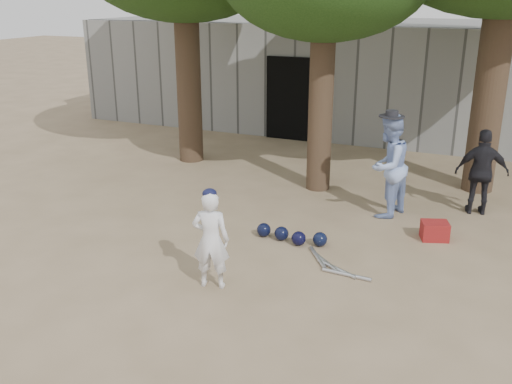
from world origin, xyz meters
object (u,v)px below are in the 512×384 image
at_px(spectator_blue, 388,166).
at_px(spectator_dark, 482,172).
at_px(red_bag, 435,231).
at_px(boy_player, 211,240).

relative_size(spectator_blue, spectator_dark, 1.18).
xyz_separation_m(spectator_blue, spectator_dark, (1.53, 0.75, -0.14)).
distance_m(spectator_dark, red_bag, 1.73).
relative_size(spectator_blue, red_bag, 4.36).
distance_m(boy_player, spectator_blue, 3.93).
bearing_deg(boy_player, spectator_dark, -141.04).
height_order(boy_player, spectator_dark, spectator_dark).
height_order(spectator_blue, red_bag, spectator_blue).
height_order(boy_player, spectator_blue, spectator_blue).
distance_m(spectator_blue, red_bag, 1.44).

